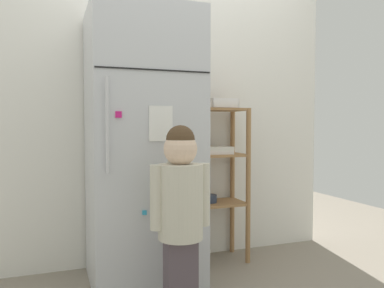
{
  "coord_description": "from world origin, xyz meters",
  "views": [
    {
      "loc": [
        -0.83,
        -2.46,
        1.02
      ],
      "look_at": [
        0.08,
        0.02,
        0.89
      ],
      "focal_mm": 36.04,
      "sensor_mm": 36.0,
      "label": 1
    }
  ],
  "objects": [
    {
      "name": "child_standing",
      "position": [
        -0.19,
        -0.54,
        0.62
      ],
      "size": [
        0.33,
        0.24,
        1.02
      ],
      "color": "#564A52",
      "rests_on": "ground"
    },
    {
      "name": "fruit_bin",
      "position": [
        0.39,
        0.2,
        1.18
      ],
      "size": [
        0.21,
        0.18,
        0.08
      ],
      "color": "white",
      "rests_on": "pantry_shelf_unit"
    },
    {
      "name": "refrigerator",
      "position": [
        -0.26,
        0.02,
        0.88
      ],
      "size": [
        0.69,
        0.66,
        1.75
      ],
      "color": "silver",
      "rests_on": "ground"
    },
    {
      "name": "pantry_shelf_unit",
      "position": [
        0.35,
        0.18,
        0.69
      ],
      "size": [
        0.4,
        0.3,
        1.15
      ],
      "color": "#9E7247",
      "rests_on": "ground"
    },
    {
      "name": "ground_plane",
      "position": [
        0.0,
        0.0,
        0.0
      ],
      "size": [
        6.0,
        6.0,
        0.0
      ],
      "primitive_type": "plane",
      "color": "gray"
    },
    {
      "name": "kitchen_wall_back",
      "position": [
        0.0,
        0.36,
        1.13
      ],
      "size": [
        2.7,
        0.03,
        2.25
      ],
      "primitive_type": "cube",
      "color": "silver",
      "rests_on": "ground"
    }
  ]
}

